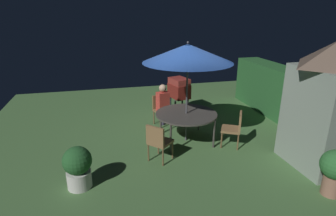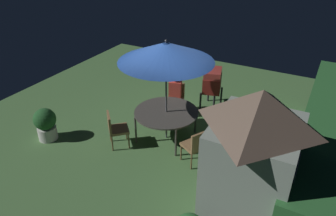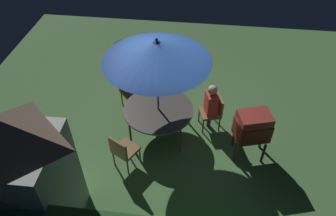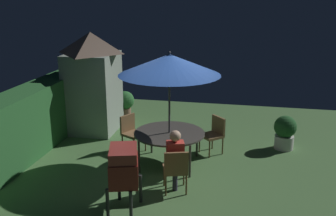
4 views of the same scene
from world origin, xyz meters
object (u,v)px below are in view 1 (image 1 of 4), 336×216
chair_near_shed (161,108)px  patio_umbrella (188,53)px  garden_shed (329,105)px  chair_toward_hedge (234,127)px  person_in_red (163,100)px  bbq_grill (179,89)px  chair_far_side (158,140)px  potted_plant_by_shed (78,166)px  patio_table (186,115)px  potted_plant_by_grill (335,169)px

chair_near_shed → patio_umbrella: bearing=16.8°
garden_shed → chair_near_shed: size_ratio=3.07×
chair_toward_hedge → person_in_red: person_in_red is taller
patio_umbrella → garden_shed: bearing=54.0°
bbq_grill → chair_far_side: 3.25m
garden_shed → potted_plant_by_shed: (-0.37, -5.18, -0.95)m
chair_far_side → bbq_grill: bearing=155.8°
patio_table → chair_far_side: size_ratio=1.77×
chair_far_side → potted_plant_by_grill: potted_plant_by_grill is taller
garden_shed → chair_near_shed: (-3.11, -2.93, -0.88)m
garden_shed → chair_far_side: 3.72m
bbq_grill → person_in_red: 1.16m
chair_toward_hedge → potted_plant_by_grill: bearing=21.3°
patio_table → chair_far_side: chair_far_side is taller
chair_toward_hedge → person_in_red: bearing=-141.1°
garden_shed → person_in_red: 4.25m
chair_far_side → chair_near_shed: bearing=165.7°
chair_near_shed → potted_plant_by_shed: (2.74, -2.25, -0.07)m
garden_shed → patio_umbrella: (-1.85, -2.55, 0.90)m
potted_plant_by_grill → patio_umbrella: bearing=-145.5°
potted_plant_by_shed → potted_plant_by_grill: (1.37, 4.59, 0.08)m
patio_umbrella → bbq_grill: size_ratio=2.16×
patio_table → person_in_red: size_ratio=1.26×
chair_toward_hedge → potted_plant_by_shed: bearing=-76.6°
garden_shed → potted_plant_by_shed: size_ratio=3.22×
patio_table → chair_toward_hedge: 1.25m
person_in_red → potted_plant_by_grill: bearing=29.9°
patio_umbrella → person_in_red: patio_umbrella is taller
garden_shed → chair_near_shed: bearing=-136.7°
patio_umbrella → patio_table: bearing=64.8°
patio_table → chair_far_side: bearing=-46.5°
potted_plant_by_grill → chair_toward_hedge: bearing=-158.7°
bbq_grill → potted_plant_by_shed: (3.55, -3.03, -0.39)m
chair_far_side → person_in_red: size_ratio=0.71×
potted_plant_by_shed → chair_toward_hedge: bearing=103.4°
garden_shed → chair_far_side: size_ratio=3.07×
chair_near_shed → person_in_red: 0.28m
chair_toward_hedge → potted_plant_by_grill: potted_plant_by_grill is taller
patio_table → chair_toward_hedge: size_ratio=1.77×
patio_umbrella → chair_toward_hedge: size_ratio=2.88×
patio_umbrella → person_in_red: bearing=-163.2°
patio_umbrella → potted_plant_by_grill: 3.88m
patio_umbrella → potted_plant_by_shed: 3.54m
garden_shed → chair_toward_hedge: garden_shed is taller
potted_plant_by_grill → garden_shed: bearing=149.4°
garden_shed → chair_toward_hedge: size_ratio=3.07×
bbq_grill → chair_far_side: bbq_grill is taller
patio_table → potted_plant_by_grill: size_ratio=1.75×
chair_near_shed → chair_toward_hedge: 2.37m
garden_shed → patio_umbrella: size_ratio=1.07×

